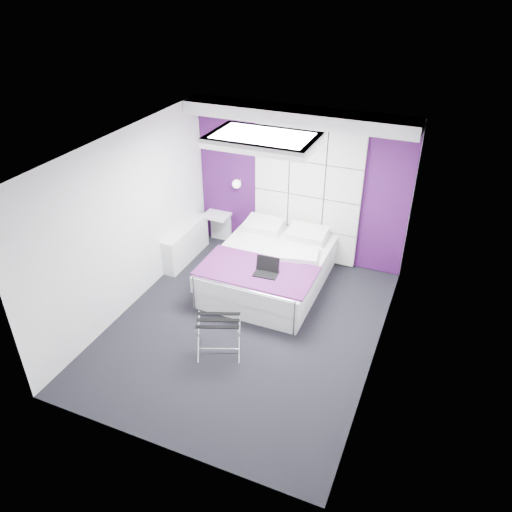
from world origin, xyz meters
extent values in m
plane|color=black|center=(0.00, 0.00, 0.00)|extent=(4.40, 4.40, 0.00)
plane|color=white|center=(0.00, 0.00, 2.60)|extent=(4.40, 4.40, 0.00)
plane|color=white|center=(0.00, 2.20, 1.30)|extent=(3.60, 0.00, 3.60)
plane|color=white|center=(-1.80, 0.00, 1.30)|extent=(0.00, 4.40, 4.40)
plane|color=white|center=(1.80, 0.00, 1.30)|extent=(0.00, 4.40, 4.40)
cube|color=#41114C|center=(0.00, 2.19, 1.30)|extent=(3.58, 0.02, 2.58)
cube|color=white|center=(0.00, 1.95, 2.50)|extent=(3.58, 0.50, 0.20)
sphere|color=white|center=(-1.05, 2.06, 1.22)|extent=(0.15, 0.15, 0.15)
cube|color=white|center=(-1.69, 1.30, 0.30)|extent=(0.22, 1.20, 0.60)
cube|color=white|center=(-0.08, 1.10, 0.15)|extent=(1.61, 2.01, 0.30)
cube|color=silver|center=(-0.08, 1.10, 0.43)|extent=(1.65, 2.05, 0.25)
cube|color=#5B195E|center=(-0.08, 0.59, 0.57)|extent=(1.71, 0.90, 0.03)
cube|color=white|center=(-1.45, 2.02, 0.55)|extent=(0.45, 0.35, 0.05)
cube|color=black|center=(-0.10, -0.62, 0.54)|extent=(0.55, 0.41, 0.01)
cube|color=black|center=(0.09, 0.54, 0.59)|extent=(0.34, 0.24, 0.02)
cube|color=black|center=(0.09, 0.66, 0.71)|extent=(0.34, 0.01, 0.23)
camera|label=1|loc=(2.29, -5.05, 4.53)|focal=35.00mm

